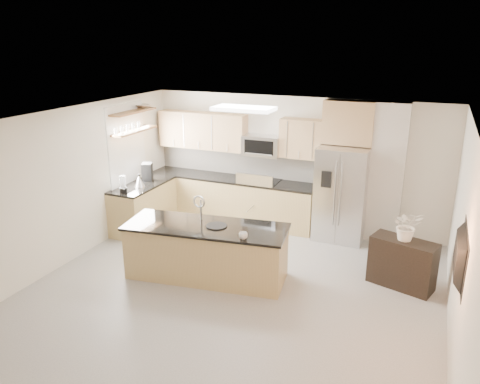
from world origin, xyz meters
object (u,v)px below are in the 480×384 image
at_px(island, 207,251).
at_px(television, 455,255).
at_px(kettle, 139,181).
at_px(credenza, 402,263).
at_px(refrigerator, 341,194).
at_px(bowl, 143,106).
at_px(range, 259,202).
at_px(platter, 216,226).
at_px(microwave, 262,146).
at_px(flower_vase, 408,218).
at_px(cup, 243,236).
at_px(coffee_maker, 147,172).
at_px(blender, 123,185).

distance_m(island, television, 3.67).
bearing_deg(kettle, credenza, -3.52).
height_order(refrigerator, kettle, refrigerator).
height_order(kettle, bowl, bowl).
distance_m(refrigerator, island, 2.92).
distance_m(range, television, 4.78).
distance_m(range, platter, 2.43).
distance_m(microwave, flower_vase, 3.39).
bearing_deg(cup, island, 161.63).
relative_size(island, credenza, 2.75).
relative_size(cup, platter, 0.39).
distance_m(coffee_maker, bowl, 1.32).
relative_size(platter, bowl, 0.84).
relative_size(range, coffee_maker, 3.13).
height_order(range, blender, blender).
distance_m(microwave, kettle, 2.50).
bearing_deg(island, platter, 3.70).
bearing_deg(cup, refrigerator, 70.83).
height_order(range, refrigerator, refrigerator).
distance_m(blender, coffee_maker, 0.83).
bearing_deg(bowl, flower_vase, -10.08).
height_order(blender, flower_vase, flower_vase).
relative_size(island, kettle, 10.50).
bearing_deg(range, coffee_maker, -158.14).
bearing_deg(credenza, cup, -135.49).
distance_m(credenza, cup, 2.50).
distance_m(cup, television, 2.83).
xyz_separation_m(refrigerator, kettle, (-3.68, -1.18, 0.14)).
bearing_deg(blender, refrigerator, 23.48).
bearing_deg(blender, microwave, 40.83).
xyz_separation_m(cup, kettle, (-2.78, 1.44, 0.10)).
height_order(coffee_maker, television, television).
height_order(blender, kettle, blender).
distance_m(platter, flower_vase, 2.88).
bearing_deg(coffee_maker, television, -22.14).
xyz_separation_m(island, coffee_maker, (-2.12, 1.58, 0.65)).
bearing_deg(blender, credenza, 1.62).
height_order(credenza, television, television).
bearing_deg(island, kettle, 141.78).
bearing_deg(range, bowl, -165.25).
height_order(blender, television, television).
height_order(refrigerator, credenza, refrigerator).
distance_m(platter, bowl, 3.37).
xyz_separation_m(cup, flower_vase, (2.17, 1.15, 0.19)).
distance_m(range, cup, 2.80).
height_order(island, coffee_maker, island).
relative_size(kettle, flower_vase, 0.36).
bearing_deg(credenza, range, 169.27).
height_order(refrigerator, platter, refrigerator).
height_order(range, platter, range).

